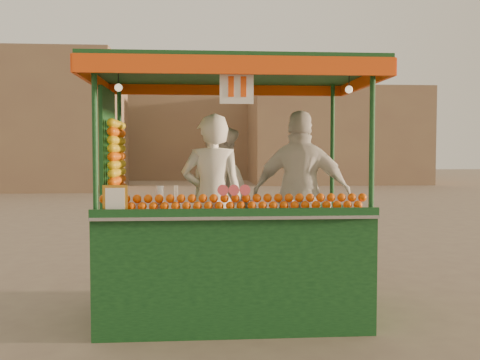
{
  "coord_description": "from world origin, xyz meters",
  "views": [
    {
      "loc": [
        -0.34,
        -5.63,
        1.71
      ],
      "look_at": [
        0.09,
        0.11,
        1.4
      ],
      "focal_mm": 41.01,
      "sensor_mm": 36.0,
      "label": 1
    }
  ],
  "objects": [
    {
      "name": "vendor_middle",
      "position": [
        -0.09,
        0.5,
        1.14
      ],
      "size": [
        1.01,
        1.04,
        1.69
      ],
      "rotation": [
        0.0,
        0.0,
        2.22
      ],
      "color": "beige",
      "rests_on": "ground"
    },
    {
      "name": "ground",
      "position": [
        0.0,
        0.0,
        0.0
      ],
      "size": [
        90.0,
        90.0,
        0.0
      ],
      "primitive_type": "plane",
      "color": "#6D5B4E",
      "rests_on": "ground"
    },
    {
      "name": "vendor_left",
      "position": [
        -0.2,
        0.17,
        1.2
      ],
      "size": [
        0.67,
        0.45,
        1.8
      ],
      "rotation": [
        0.0,
        0.0,
        3.11
      ],
      "color": "white",
      "rests_on": "ground"
    },
    {
      "name": "building_center",
      "position": [
        -2.0,
        30.0,
        3.5
      ],
      "size": [
        14.0,
        7.0,
        7.0
      ],
      "primitive_type": "cube",
      "color": "#84694B",
      "rests_on": "ground"
    },
    {
      "name": "building_right",
      "position": [
        7.0,
        24.0,
        2.5
      ],
      "size": [
        9.0,
        6.0,
        5.0
      ],
      "primitive_type": "cube",
      "color": "#84694B",
      "rests_on": "ground"
    },
    {
      "name": "juice_cart",
      "position": [
        -0.08,
        -0.1,
        0.83
      ],
      "size": [
        2.83,
        1.83,
        2.57
      ],
      "color": "#0E3517",
      "rests_on": "ground"
    },
    {
      "name": "vendor_right",
      "position": [
        0.78,
        0.29,
        1.23
      ],
      "size": [
        1.17,
        0.73,
        1.85
      ],
      "rotation": [
        0.0,
        0.0,
        2.87
      ],
      "color": "silver",
      "rests_on": "ground"
    },
    {
      "name": "building_left",
      "position": [
        -9.0,
        20.0,
        3.0
      ],
      "size": [
        10.0,
        6.0,
        6.0
      ],
      "primitive_type": "cube",
      "color": "#84694B",
      "rests_on": "ground"
    }
  ]
}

